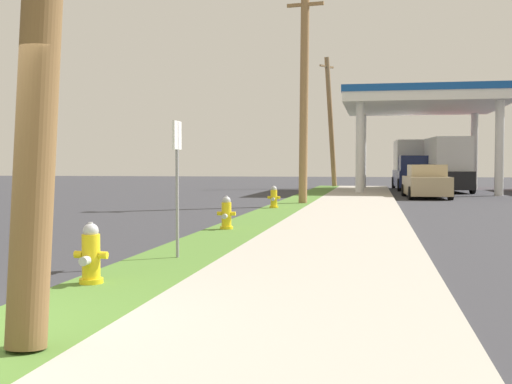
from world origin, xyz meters
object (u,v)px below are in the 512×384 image
Objects in this scene: fire_hydrant_nearest at (91,257)px; truck_navy_at_far_bay at (412,166)px; utility_pole_midground at (304,94)px; fire_hydrant_third at (274,198)px; truck_red_at_forecourt at (448,174)px; fire_hydrant_second at (226,215)px; utility_pole_background at (331,121)px; truck_black_on_apron at (445,166)px; street_sign_post at (177,160)px; car_tan_by_near_pump at (426,183)px.

fire_hydrant_nearest is 0.12× the size of truck_navy_at_far_bay.
fire_hydrant_third is at bearing -103.20° from utility_pole_midground.
truck_red_at_forecourt is (8.27, 37.69, 0.47)m from fire_hydrant_nearest.
fire_hydrant_nearest is 1.00× the size of fire_hydrant_third.
fire_hydrant_nearest is at bearing -91.01° from fire_hydrant_second.
fire_hydrant_second is at bearing -93.60° from utility_pole_midground.
utility_pole_background reaches higher than fire_hydrant_second.
utility_pole_background reaches higher than fire_hydrant_nearest.
fire_hydrant_second is 0.09× the size of utility_pole_background.
utility_pole_midground is at bearing -114.86° from truck_black_on_apron.
fire_hydrant_third is 11.73m from street_sign_post.
car_tan_by_near_pump is (5.32, -12.27, -3.79)m from utility_pole_background.
fire_hydrant_second is 25.61m from truck_black_on_apron.
fire_hydrant_second is 18.06m from car_tan_by_near_pump.
truck_black_on_apron is at bearing 67.00° from fire_hydrant_third.
fire_hydrant_second is 0.12× the size of truck_navy_at_far_bay.
truck_red_at_forecourt is 0.85× the size of truck_black_on_apron.
street_sign_post is 0.38× the size of truck_red_at_forecourt.
truck_black_on_apron is at bearing -59.77° from truck_navy_at_far_bay.
truck_red_at_forecourt is at bearing 70.14° from utility_pole_midground.
truck_navy_at_far_bay is at bearing 74.47° from fire_hydrant_third.
truck_navy_at_far_bay is (-0.09, 10.33, 0.77)m from car_tan_by_near_pump.
street_sign_post is at bearing -90.15° from utility_pole_background.
fire_hydrant_nearest is at bearing -92.57° from utility_pole_midground.
fire_hydrant_third is 21.05m from truck_navy_at_far_bay.
truck_red_at_forecourt is at bearing 82.45° from truck_black_on_apron.
car_tan_by_near_pump is at bearing 76.39° from fire_hydrant_nearest.
truck_navy_at_far_bay reaches higher than fire_hydrant_nearest.
utility_pole_midground is 16.07m from truck_black_on_apron.
utility_pole_midground is at bearing -89.11° from utility_pole_background.
street_sign_post is 0.32× the size of truck_black_on_apron.
truck_black_on_apron is (6.66, 14.37, -2.73)m from utility_pole_midground.
utility_pole_midground is 0.93× the size of utility_pole_background.
car_tan_by_near_pump is 0.71× the size of truck_navy_at_far_bay.
fire_hydrant_third is 4.83m from utility_pole_midground.
car_tan_by_near_pump is at bearing 60.07° from fire_hydrant_third.
utility_pole_midground is (0.76, 16.91, 3.77)m from fire_hydrant_nearest.
truck_navy_at_far_bay is (5.63, 20.26, 1.04)m from fire_hydrant_third.
fire_hydrant_third is 18.83m from truck_black_on_apron.
fire_hydrant_second is 4.61m from street_sign_post.
fire_hydrant_second is 0.35× the size of street_sign_post.
street_sign_post is 29.82m from truck_black_on_apron.
truck_navy_at_far_bay is (-2.57, -3.46, 0.57)m from truck_red_at_forecourt.
car_tan_by_near_pump is at bearing 71.72° from fire_hydrant_second.
truck_navy_at_far_bay is at bearing 74.08° from utility_pole_midground.
car_tan_by_near_pump is 0.70× the size of truck_black_on_apron.
fire_hydrant_third is 0.16× the size of car_tan_by_near_pump.
truck_black_on_apron and truck_navy_at_far_bay have the same top height.
truck_navy_at_far_bay is at bearing 80.53° from street_sign_post.
truck_red_at_forecourt is (7.51, 20.78, -3.31)m from utility_pole_midground.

